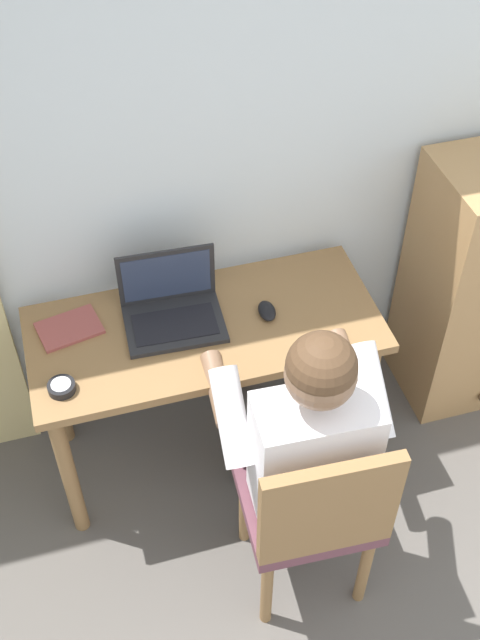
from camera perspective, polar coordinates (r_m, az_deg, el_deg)
name	(u,v)px	position (r m, az deg, el deg)	size (l,w,h in m)	color
wall_back	(265,127)	(2.73, 1.80, 13.74)	(4.80, 0.05, 2.50)	silver
desk	(205,348)	(2.83, -2.51, -2.03)	(1.23, 0.54, 0.72)	olive
dresser	(480,284)	(3.27, 16.89, 2.47)	(0.51, 0.45, 1.11)	tan
chair	(314,510)	(2.57, 5.36, -13.44)	(0.44, 0.42, 0.89)	brown
person_seated	(301,429)	(2.51, 4.39, -7.83)	(0.54, 0.60, 1.21)	#4C4C4C
laptop	(172,307)	(2.75, -4.94, 0.94)	(0.35, 0.27, 0.24)	#232326
computer_mouse	(267,311)	(2.77, 1.95, 0.67)	(0.06, 0.10, 0.03)	black
desk_clock	(62,387)	(2.61, -12.74, -4.73)	(0.09, 0.09, 0.03)	black
notebook_pad	(69,328)	(2.79, -12.20, -0.56)	(0.21, 0.15, 0.01)	#994742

